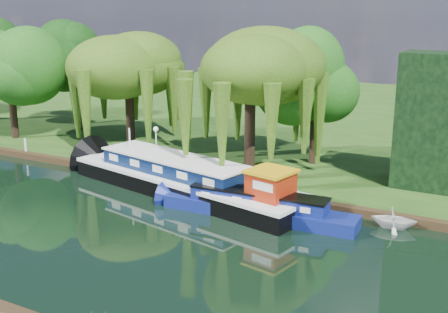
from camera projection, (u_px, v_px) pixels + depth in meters
The scene contains 13 objects.
ground at pixel (38, 214), 30.58m from camera, with size 120.00×120.00×0.00m, color black.
far_bank at pixel (281, 112), 59.39m from camera, with size 120.00×52.00×0.45m, color #1D3F11.
dutch_barge at pixel (186, 180), 33.81m from camera, with size 16.97×7.06×3.49m.
narrowboat at pixel (258, 207), 30.07m from camera, with size 10.83×2.34×1.57m.
white_cruiser at pixel (393, 228), 28.72m from camera, with size 1.97×2.28×1.20m, color silver.
willow_left at pixel (128, 68), 43.32m from camera, with size 6.84×6.84×8.19m.
willow_right at pixel (250, 78), 35.28m from camera, with size 6.95×6.95×8.47m.
tree_far_left at pixel (9, 65), 45.16m from camera, with size 5.42×5.42×8.73m.
tree_far_mid at pixel (78, 61), 48.30m from camera, with size 5.29×5.29×8.65m.
tree_far_right at pixel (316, 84), 37.64m from camera, with size 4.87×4.87×7.97m.
lamppost at pixel (156, 135), 38.64m from camera, with size 0.36×0.36×2.56m.
mooring_posts at pixel (126, 161), 37.70m from camera, with size 19.16×0.16×1.00m.
reeds_near at pixel (16, 296), 20.83m from camera, with size 33.70×1.50×1.10m.
Camera 1 is at (22.63, -20.40, 10.94)m, focal length 45.00 mm.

